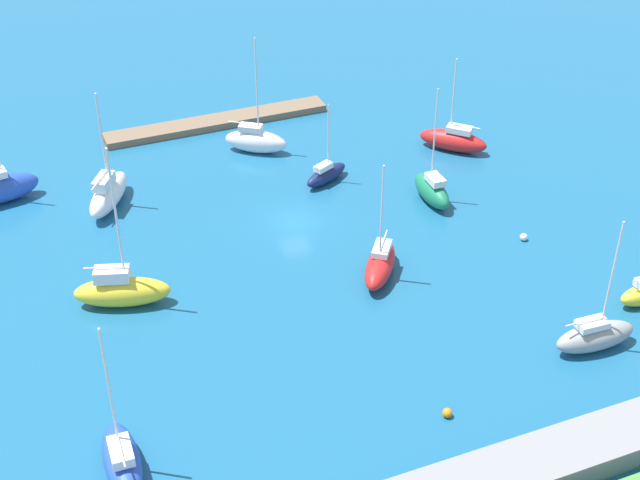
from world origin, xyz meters
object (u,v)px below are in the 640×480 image
object	(u,v)px
sailboat_red_along_channel	(453,140)
mooring_buoy_orange	(447,413)
sailboat_white_far_north	(108,193)
sailboat_navy_near_pier	(326,174)
sailboat_blue_mid_basin	(122,459)
mooring_buoy_white	(524,237)
sailboat_blue_by_breakwater	(1,188)
pier_dock	(217,122)
sailboat_green_off_beacon	(432,190)
sailboat_gray_outer_mooring	(595,336)
sailboat_red_west_end	(380,264)
sailboat_white_lone_south	(256,140)
sailboat_yellow_lone_north	(121,290)

from	to	relation	value
sailboat_red_along_channel	mooring_buoy_orange	world-z (taller)	sailboat_red_along_channel
sailboat_white_far_north	sailboat_navy_near_pier	xyz separation A→B (m)	(-18.75, 3.19, -0.49)
sailboat_blue_mid_basin	mooring_buoy_white	xyz separation A→B (m)	(-35.17, -12.01, -0.73)
sailboat_white_far_north	sailboat_red_along_channel	xyz separation A→B (m)	(-32.22, 2.16, -0.21)
sailboat_navy_near_pier	mooring_buoy_white	xyz separation A→B (m)	(-11.19, 14.73, -0.51)
sailboat_blue_by_breakwater	pier_dock	bearing A→B (deg)	8.99
sailboat_green_off_beacon	sailboat_navy_near_pier	world-z (taller)	sailboat_green_off_beacon
sailboat_white_far_north	sailboat_blue_by_breakwater	xyz separation A→B (m)	(8.33, -4.30, 0.04)
sailboat_gray_outer_mooring	sailboat_red_west_end	distance (m)	16.53
pier_dock	sailboat_white_lone_south	xyz separation A→B (m)	(-1.75, 6.78, 0.85)
sailboat_white_far_north	sailboat_red_west_end	distance (m)	24.75
mooring_buoy_orange	sailboat_red_west_end	bearing A→B (deg)	-99.49
sailboat_blue_mid_basin	sailboat_green_off_beacon	distance (m)	37.10
sailboat_navy_near_pier	mooring_buoy_orange	xyz separation A→B (m)	(4.23, 29.96, -0.50)
sailboat_blue_by_breakwater	sailboat_red_along_channel	bearing A→B (deg)	-18.38
sailboat_gray_outer_mooring	mooring_buoy_white	xyz separation A→B (m)	(-2.94, -13.21, -0.78)
sailboat_yellow_lone_north	sailboat_blue_by_breakwater	size ratio (longest dim) A/B	1.19
sailboat_yellow_lone_north	sailboat_green_off_beacon	distance (m)	28.06
mooring_buoy_white	sailboat_gray_outer_mooring	bearing A→B (deg)	77.45
sailboat_yellow_lone_north	sailboat_red_along_channel	world-z (taller)	sailboat_yellow_lone_north
sailboat_red_along_channel	sailboat_white_lone_south	distance (m)	18.67
sailboat_red_along_channel	sailboat_gray_outer_mooring	bearing A→B (deg)	125.39
sailboat_green_off_beacon	sailboat_gray_outer_mooring	distance (m)	21.43
sailboat_gray_outer_mooring	mooring_buoy_orange	bearing A→B (deg)	-168.14
sailboat_white_far_north	sailboat_gray_outer_mooring	bearing A→B (deg)	-106.98
sailboat_white_far_north	sailboat_gray_outer_mooring	world-z (taller)	sailboat_white_far_north
pier_dock	sailboat_white_far_north	world-z (taller)	sailboat_white_far_north
sailboat_white_lone_south	mooring_buoy_orange	xyz separation A→B (m)	(0.30, 37.75, -0.89)
sailboat_blue_by_breakwater	mooring_buoy_white	world-z (taller)	sailboat_blue_by_breakwater
sailboat_white_lone_south	mooring_buoy_white	world-z (taller)	sailboat_white_lone_south
pier_dock	sailboat_navy_near_pier	xyz separation A→B (m)	(-5.69, 14.57, 0.47)
sailboat_yellow_lone_north	sailboat_navy_near_pier	world-z (taller)	sailboat_yellow_lone_north
sailboat_blue_mid_basin	sailboat_gray_outer_mooring	world-z (taller)	sailboat_blue_mid_basin
sailboat_red_along_channel	sailboat_white_far_north	bearing A→B (deg)	41.77
sailboat_yellow_lone_north	sailboat_gray_outer_mooring	xyz separation A→B (m)	(-28.84, 17.12, -0.22)
sailboat_white_far_north	mooring_buoy_orange	distance (m)	36.20
sailboat_gray_outer_mooring	sailboat_white_lone_south	world-z (taller)	sailboat_white_lone_south
sailboat_red_west_end	mooring_buoy_white	xyz separation A→B (m)	(-12.87, -0.01, -0.76)
sailboat_white_far_north	mooring_buoy_white	distance (m)	34.90
sailboat_gray_outer_mooring	pier_dock	bearing A→B (deg)	110.83
pier_dock	mooring_buoy_white	distance (m)	33.81
sailboat_gray_outer_mooring	mooring_buoy_white	world-z (taller)	sailboat_gray_outer_mooring
mooring_buoy_orange	sailboat_blue_mid_basin	bearing A→B (deg)	-9.26
sailboat_gray_outer_mooring	mooring_buoy_orange	xyz separation A→B (m)	(12.48, 2.01, -0.77)
pier_dock	sailboat_yellow_lone_north	world-z (taller)	sailboat_yellow_lone_north
sailboat_green_off_beacon	sailboat_white_lone_south	xyz separation A→B (m)	(11.07, -14.33, 0.05)
sailboat_white_lone_south	mooring_buoy_white	bearing A→B (deg)	-21.07
sailboat_navy_near_pier	sailboat_blue_by_breakwater	world-z (taller)	sailboat_blue_by_breakwater
sailboat_yellow_lone_north	sailboat_red_west_end	xyz separation A→B (m)	(-18.91, 3.91, -0.24)
sailboat_white_far_north	sailboat_white_lone_south	distance (m)	15.51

